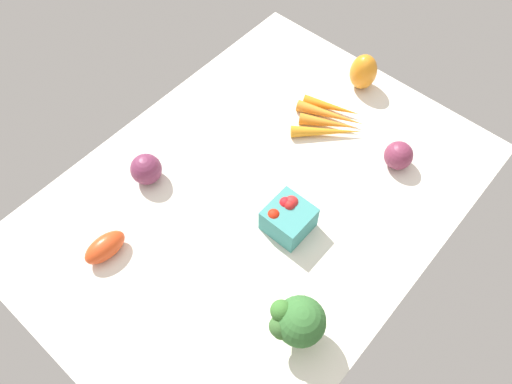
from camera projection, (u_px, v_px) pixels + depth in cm
name	position (u px, v px, depth cm)	size (l,w,h in cm)	color
tablecloth	(256.00, 199.00, 114.98)	(104.00, 76.00, 2.00)	silver
broccoli_head	(297.00, 322.00, 91.14)	(9.92, 10.17, 12.14)	#91C47D
red_onion_near_basket	(146.00, 169.00, 113.89)	(7.13, 7.13, 7.13)	#702D4C
carrot_bunch	(329.00, 120.00, 124.53)	(17.99, 18.58, 2.96)	orange
red_onion_center	(399.00, 155.00, 116.27)	(6.65, 6.65, 6.65)	#792D48
berry_basket	(288.00, 217.00, 107.06)	(9.08, 9.08, 7.52)	teal
roma_tomato	(105.00, 247.00, 104.59)	(9.40, 4.91, 4.91)	#D6441C
bell_pepper_orange	(363.00, 72.00, 128.52)	(6.86, 6.86, 9.89)	orange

